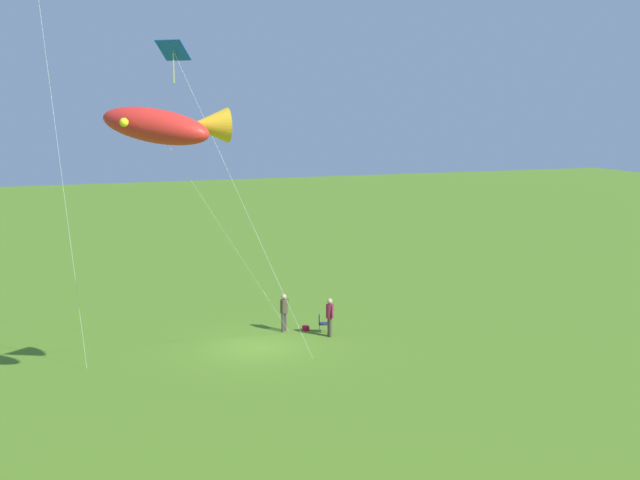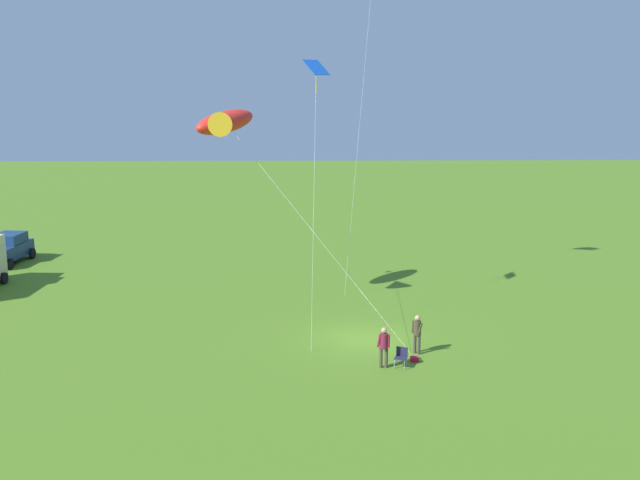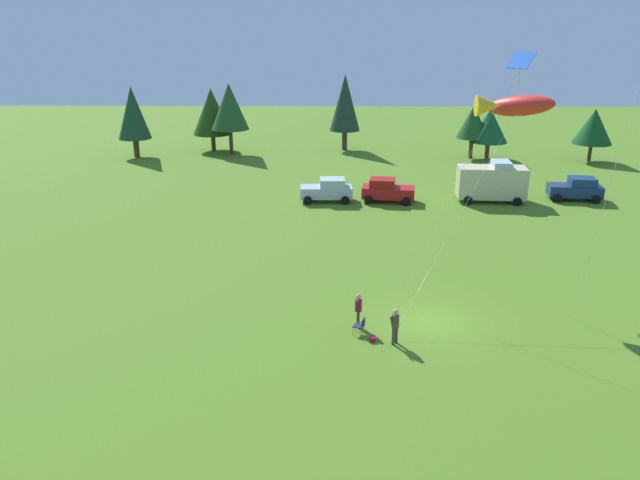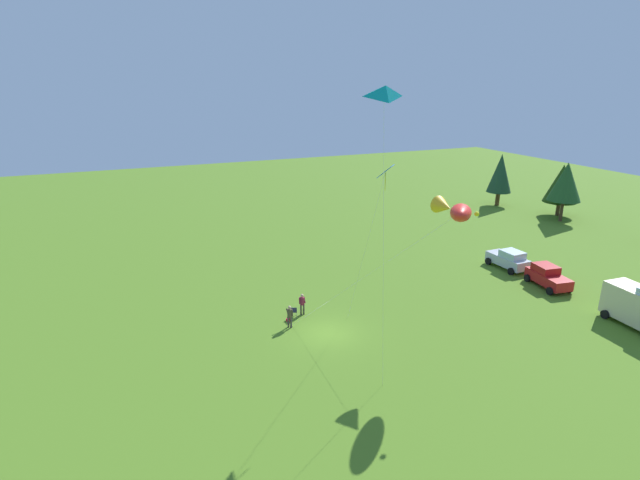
{
  "view_description": "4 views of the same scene",
  "coord_description": "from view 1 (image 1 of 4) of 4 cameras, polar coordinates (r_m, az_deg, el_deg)",
  "views": [
    {
      "loc": [
        10.71,
        35.36,
        10.46
      ],
      "look_at": [
        -1.8,
        2.76,
        4.97
      ],
      "focal_mm": 50.0,
      "sensor_mm": 36.0,
      "label": 1
    },
    {
      "loc": [
        -32.77,
        2.65,
        11.61
      ],
      "look_at": [
        -1.47,
        1.96,
        4.99
      ],
      "focal_mm": 42.0,
      "sensor_mm": 36.0,
      "label": 2
    },
    {
      "loc": [
        -5.05,
        -27.69,
        14.1
      ],
      "look_at": [
        -5.42,
        0.69,
        3.99
      ],
      "focal_mm": 35.0,
      "sensor_mm": 36.0,
      "label": 3
    },
    {
      "loc": [
        29.47,
        -13.21,
        17.52
      ],
      "look_at": [
        -3.16,
        0.69,
        6.09
      ],
      "focal_mm": 28.0,
      "sensor_mm": 36.0,
      "label": 4
    }
  ],
  "objects": [
    {
      "name": "person_spectator",
      "position": [
        39.85,
        0.63,
        -4.77
      ],
      "size": [
        0.37,
        0.54,
        1.74
      ],
      "rotation": [
        0.0,
        0.0,
        3.04
      ],
      "color": "#44412F",
      "rests_on": "ground"
    },
    {
      "name": "kite_diamond_blue",
      "position": [
        34.1,
        -9.14,
        11.34
      ],
      "size": [
        6.09,
        1.36,
        12.66
      ],
      "color": "blue",
      "rests_on": "ground"
    },
    {
      "name": "folding_chair",
      "position": [
        40.62,
        0.13,
        -5.28
      ],
      "size": [
        0.62,
        0.62,
        0.82
      ],
      "rotation": [
        0.0,
        0.0,
        2.77
      ],
      "color": "#232342",
      "rests_on": "ground"
    },
    {
      "name": "backpack_on_grass",
      "position": [
        41.1,
        -0.92,
        -5.66
      ],
      "size": [
        0.25,
        0.34,
        0.22
      ],
      "primitive_type": "cube",
      "rotation": [
        0.0,
        0.0,
        4.8
      ],
      "color": "#B81131",
      "rests_on": "ground"
    },
    {
      "name": "ground_plane",
      "position": [
        38.39,
        -4.02,
        -6.9
      ],
      "size": [
        160.0,
        160.0,
        0.0
      ],
      "primitive_type": "plane",
      "color": "#4F791F"
    },
    {
      "name": "person_kite_flyer",
      "position": [
        40.79,
        -2.32,
        -4.46
      ],
      "size": [
        0.54,
        0.5,
        1.74
      ],
      "rotation": [
        0.0,
        0.0,
        2.35
      ],
      "color": "#443C36",
      "rests_on": "ground"
    },
    {
      "name": "kite_large_fish",
      "position": [
        29.36,
        -9.66,
        7.22
      ],
      "size": [
        9.41,
        10.39,
        10.47
      ],
      "color": "red",
      "rests_on": "ground"
    }
  ]
}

